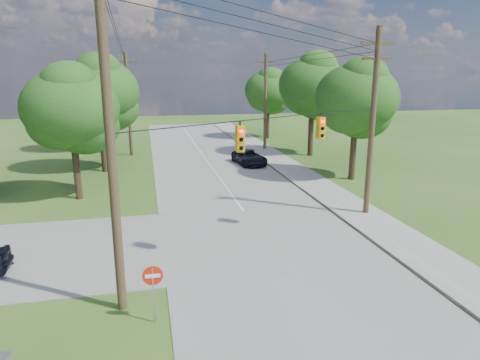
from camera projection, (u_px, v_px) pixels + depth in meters
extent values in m
plane|color=#2F541C|center=(251.00, 299.00, 15.71)|extent=(140.00, 140.00, 0.00)
cube|color=gray|center=(267.00, 243.00, 20.86)|extent=(10.00, 100.00, 0.03)
cube|color=#A9A69E|center=(390.00, 231.00, 22.24)|extent=(2.60, 100.00, 0.12)
cylinder|color=brown|center=(110.00, 140.00, 13.66)|extent=(0.32, 0.32, 12.00)
cylinder|color=brown|center=(372.00, 125.00, 23.86)|extent=(0.32, 0.32, 10.50)
cube|color=brown|center=(378.00, 43.00, 22.79)|extent=(2.00, 0.12, 0.14)
cube|color=brown|center=(377.00, 59.00, 22.99)|extent=(1.70, 0.12, 0.14)
cylinder|color=brown|center=(265.00, 103.00, 44.75)|extent=(0.32, 0.32, 10.00)
cube|color=brown|center=(266.00, 62.00, 43.75)|extent=(2.00, 0.12, 0.14)
cylinder|color=brown|center=(129.00, 105.00, 41.85)|extent=(0.32, 0.32, 10.00)
cube|color=brown|center=(126.00, 62.00, 40.84)|extent=(2.00, 0.12, 0.14)
cylinder|color=black|center=(279.00, 16.00, 17.60)|extent=(13.52, 7.63, 1.53)
cylinder|color=black|center=(279.00, 26.00, 17.70)|extent=(13.52, 7.63, 1.53)
cylinder|color=black|center=(279.00, 36.00, 17.80)|extent=(13.52, 7.63, 1.53)
cylinder|color=black|center=(304.00, 56.00, 33.27)|extent=(0.03, 22.00, 0.53)
cylinder|color=black|center=(119.00, 39.00, 26.63)|extent=(0.43, 29.60, 2.03)
cylinder|color=black|center=(304.00, 61.00, 33.37)|extent=(0.03, 22.00, 0.53)
cylinder|color=black|center=(120.00, 46.00, 26.72)|extent=(0.43, 29.60, 2.03)
cylinder|color=black|center=(277.00, 117.00, 18.62)|extent=(13.52, 7.63, 0.04)
cube|color=#E8A50D|center=(241.00, 139.00, 17.28)|extent=(0.32, 0.22, 1.05)
sphere|color=#FF0C05|center=(241.00, 131.00, 17.06)|extent=(0.17, 0.17, 0.17)
cube|color=#E8A50D|center=(239.00, 138.00, 17.51)|extent=(0.32, 0.22, 1.05)
sphere|color=#FF0C05|center=(239.00, 129.00, 17.55)|extent=(0.17, 0.17, 0.17)
cube|color=#E8A50D|center=(322.00, 128.00, 20.68)|extent=(0.32, 0.22, 1.05)
sphere|color=#FF0C05|center=(323.00, 121.00, 20.46)|extent=(0.17, 0.17, 0.17)
cube|color=#E8A50D|center=(320.00, 128.00, 20.91)|extent=(0.32, 0.22, 1.05)
sphere|color=#FF0C05|center=(319.00, 120.00, 20.96)|extent=(0.17, 0.17, 0.17)
cylinder|color=#3B2B1D|center=(77.00, 175.00, 27.85)|extent=(0.45, 0.45, 3.15)
ellipsoid|color=#1D5018|center=(71.00, 108.00, 26.79)|extent=(6.00, 6.00, 4.92)
cylinder|color=#3B2B1D|center=(104.00, 151.00, 35.60)|extent=(0.50, 0.50, 3.50)
ellipsoid|color=#1D5018|center=(99.00, 92.00, 34.41)|extent=(6.40, 6.40, 5.25)
cylinder|color=#3B2B1D|center=(92.00, 136.00, 44.67)|extent=(0.48, 0.47, 3.32)
ellipsoid|color=#1D5018|center=(88.00, 91.00, 43.54)|extent=(6.00, 6.00, 4.92)
cylinder|color=#3B2B1D|center=(353.00, 158.00, 32.96)|extent=(0.48, 0.48, 3.32)
ellipsoid|color=#1D5018|center=(357.00, 98.00, 31.83)|extent=(6.20, 6.20, 5.08)
cylinder|color=#3B2B1D|center=(311.00, 137.00, 42.49)|extent=(0.52, 0.52, 3.67)
ellipsoid|color=#1D5018|center=(313.00, 85.00, 41.24)|extent=(6.60, 6.60, 5.41)
cylinder|color=#3B2B1D|center=(268.00, 126.00, 53.70)|extent=(0.45, 0.45, 3.15)
ellipsoid|color=#1D5018|center=(268.00, 90.00, 52.64)|extent=(5.80, 5.80, 4.76)
imported|color=black|center=(249.00, 157.00, 38.47)|extent=(2.69, 4.84, 1.28)
cylinder|color=gray|center=(154.00, 296.00, 14.04)|extent=(0.05, 0.05, 1.96)
cylinder|color=red|center=(153.00, 276.00, 13.86)|extent=(0.68, 0.03, 0.68)
cube|color=white|center=(153.00, 276.00, 13.83)|extent=(0.49, 0.03, 0.12)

